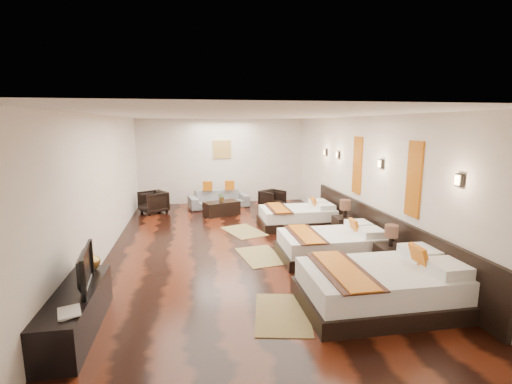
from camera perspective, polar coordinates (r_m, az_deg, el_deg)
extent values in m
cube|color=black|center=(8.05, -2.30, -8.56)|extent=(5.50, 9.50, 0.01)
cube|color=white|center=(7.61, -2.46, 11.79)|extent=(5.50, 9.50, 0.01)
cube|color=silver|center=(12.40, -5.27, 4.76)|extent=(5.50, 0.01, 2.80)
cube|color=silver|center=(7.84, -22.72, 0.68)|extent=(0.01, 9.50, 2.80)
cube|color=silver|center=(8.51, 16.32, 1.78)|extent=(0.01, 9.50, 2.80)
cube|color=black|center=(7.99, 18.23, -5.85)|extent=(0.08, 6.60, 0.90)
cube|color=black|center=(5.88, 18.84, -15.31)|extent=(2.35, 1.45, 0.25)
cube|color=white|center=(5.76, 19.02, -12.70)|extent=(2.23, 1.34, 0.34)
cube|color=#C15F0D|center=(5.93, 23.99, -9.23)|extent=(0.17, 0.36, 0.36)
cube|color=#38190F|center=(5.43, 13.32, -11.78)|extent=(0.61, 1.47, 0.02)
cube|color=#C15F0D|center=(5.43, 13.33, -11.62)|extent=(0.42, 1.47, 0.02)
cube|color=black|center=(7.56, 11.48, -9.19)|extent=(2.03, 1.26, 0.21)
cube|color=white|center=(7.48, 11.55, -7.38)|extent=(1.93, 1.16, 0.29)
cube|color=#C15F0D|center=(7.59, 15.03, -5.20)|extent=(0.15, 0.31, 0.31)
cube|color=#38190F|center=(7.26, 7.66, -6.52)|extent=(0.53, 1.28, 0.02)
cube|color=#C15F0D|center=(7.26, 7.66, -6.41)|extent=(0.37, 1.28, 0.02)
cube|color=black|center=(9.73, 6.35, -4.62)|extent=(1.94, 1.20, 0.20)
cube|color=white|center=(9.67, 6.38, -3.24)|extent=(1.85, 1.11, 0.28)
cube|color=#C15F0D|center=(9.75, 9.02, -1.69)|extent=(0.14, 0.30, 0.30)
cube|color=#38190F|center=(9.51, 3.46, -2.52)|extent=(0.51, 1.22, 0.02)
cube|color=#C15F0D|center=(9.51, 3.46, -2.44)|extent=(0.35, 1.22, 0.02)
cube|color=black|center=(7.11, 19.99, -9.72)|extent=(0.44, 0.44, 0.49)
cylinder|color=black|center=(7.01, 20.16, -7.08)|extent=(0.08, 0.08, 0.20)
cylinder|color=#3F2619|center=(6.96, 20.25, -5.69)|extent=(0.24, 0.24, 0.22)
cube|color=black|center=(8.82, 13.51, -5.39)|extent=(0.46, 0.46, 0.51)
cylinder|color=black|center=(8.73, 13.61, -3.12)|extent=(0.08, 0.08, 0.21)
cylinder|color=#3F2619|center=(8.69, 13.66, -1.93)|extent=(0.25, 0.25, 0.23)
cube|color=olive|center=(5.44, 4.10, -18.30)|extent=(0.97, 1.32, 0.01)
cube|color=olive|center=(7.53, 0.74, -9.88)|extent=(0.94, 1.31, 0.01)
cube|color=olive|center=(9.18, -1.89, -6.10)|extent=(1.11, 1.38, 0.01)
cube|color=black|center=(5.40, -26.11, -16.42)|extent=(0.50, 1.80, 0.55)
imported|color=black|center=(5.30, -25.66, -10.68)|extent=(0.23, 0.89, 0.51)
imported|color=black|center=(4.77, -28.43, -16.43)|extent=(0.32, 0.37, 0.03)
imported|color=brown|center=(5.86, -24.56, -9.51)|extent=(0.38, 0.38, 0.33)
imported|color=slate|center=(11.82, -5.78, -1.05)|extent=(1.98, 1.05, 0.55)
imported|color=black|center=(11.41, -15.63, -1.52)|extent=(0.98, 0.97, 0.66)
imported|color=black|center=(11.52, 2.56, -1.18)|extent=(0.90, 0.91, 0.60)
cube|color=black|center=(10.81, -5.36, -2.53)|extent=(1.11, 0.82, 0.40)
imported|color=#2E5D1F|center=(10.74, -5.31, -0.76)|extent=(0.26, 0.23, 0.28)
cube|color=#D86014|center=(6.82, 23.29, 1.84)|extent=(0.04, 0.40, 1.30)
cube|color=#D86014|center=(8.73, 15.44, 4.02)|extent=(0.04, 0.40, 1.30)
cube|color=black|center=(5.91, 29.00, 1.63)|extent=(0.06, 0.12, 0.18)
cube|color=#FFD18C|center=(5.89, 28.78, 1.63)|extent=(0.02, 0.10, 0.14)
cube|color=black|center=(7.73, 18.82, 4.17)|extent=(0.06, 0.12, 0.18)
cube|color=#FFD18C|center=(7.72, 18.62, 4.17)|extent=(0.02, 0.10, 0.14)
cube|color=black|center=(9.71, 12.61, 5.65)|extent=(0.06, 0.12, 0.18)
cube|color=#FFD18C|center=(9.70, 12.44, 5.65)|extent=(0.02, 0.10, 0.14)
cube|color=black|center=(10.55, 10.74, 6.08)|extent=(0.06, 0.12, 0.18)
cube|color=#FFD18C|center=(10.54, 10.59, 6.08)|extent=(0.02, 0.10, 0.14)
cube|color=#AD873F|center=(12.34, -5.30, 6.60)|extent=(0.60, 0.04, 0.60)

